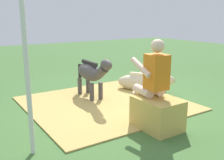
{
  "coord_description": "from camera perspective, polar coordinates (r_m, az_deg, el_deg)",
  "views": [
    {
      "loc": [
        -4.08,
        2.75,
        1.67
      ],
      "look_at": [
        -0.19,
        0.2,
        0.55
      ],
      "focal_mm": 42.58,
      "sensor_mm": 36.0,
      "label": 1
    }
  ],
  "objects": [
    {
      "name": "hay_patch",
      "position": [
        5.21,
        -1.37,
        -5.01
      ],
      "size": [
        2.75,
        2.88,
        0.02
      ],
      "primitive_type": "cube",
      "color": "tan",
      "rests_on": "ground"
    },
    {
      "name": "hay_bale",
      "position": [
        4.1,
        9.68,
        -7.11
      ],
      "size": [
        0.7,
        0.53,
        0.47
      ],
      "primitive_type": "cube",
      "color": "tan",
      "rests_on": "ground"
    },
    {
      "name": "tent_pole_left",
      "position": [
        3.21,
        -18.0,
        4.8
      ],
      "size": [
        0.06,
        0.06,
        2.44
      ],
      "primitive_type": "cylinder",
      "color": "silver",
      "rests_on": "ground"
    },
    {
      "name": "pony_standing",
      "position": [
        5.42,
        -4.42,
        1.51
      ],
      "size": [
        1.35,
        0.34,
        0.9
      ],
      "color": "#4C4747",
      "rests_on": "ground"
    },
    {
      "name": "ground_plane",
      "position": [
        5.19,
        0.73,
        -5.2
      ],
      "size": [
        24.0,
        24.0,
        0.0
      ],
      "primitive_type": "plane",
      "color": "#426B33"
    },
    {
      "name": "pony_lying",
      "position": [
        6.08,
        6.06,
        -0.6
      ],
      "size": [
        1.28,
        0.93,
        0.42
      ],
      "color": "beige",
      "rests_on": "ground"
    },
    {
      "name": "person_seated",
      "position": [
        4.08,
        8.54,
        0.31
      ],
      "size": [
        0.69,
        0.47,
        1.35
      ],
      "color": "beige",
      "rests_on": "ground"
    }
  ]
}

